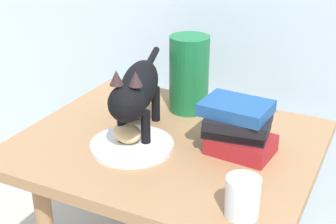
{
  "coord_description": "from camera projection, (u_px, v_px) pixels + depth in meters",
  "views": [
    {
      "loc": [
        0.49,
        -1.0,
        1.09
      ],
      "look_at": [
        0.0,
        0.0,
        0.58
      ],
      "focal_mm": 51.34,
      "sensor_mm": 36.0,
      "label": 1
    }
  ],
  "objects": [
    {
      "name": "side_table",
      "position": [
        168.0,
        162.0,
        1.28
      ],
      "size": [
        0.76,
        0.63,
        0.5
      ],
      "color": "#9E724C",
      "rests_on": "ground"
    },
    {
      "name": "plate",
      "position": [
        132.0,
        145.0,
        1.21
      ],
      "size": [
        0.21,
        0.21,
        0.01
      ],
      "primitive_type": "cylinder",
      "color": "white",
      "rests_on": "side_table"
    },
    {
      "name": "bread_roll",
      "position": [
        127.0,
        133.0,
        1.21
      ],
      "size": [
        0.09,
        0.08,
        0.05
      ],
      "primitive_type": "ellipsoid",
      "rotation": [
        0.0,
        0.0,
        2.84
      ],
      "color": "#E0BC7A",
      "rests_on": "plate"
    },
    {
      "name": "cat",
      "position": [
        137.0,
        90.0,
        1.22
      ],
      "size": [
        0.19,
        0.46,
        0.23
      ],
      "color": "black",
      "rests_on": "side_table"
    },
    {
      "name": "book_stack",
      "position": [
        238.0,
        127.0,
        1.17
      ],
      "size": [
        0.19,
        0.15,
        0.13
      ],
      "color": "maroon",
      "rests_on": "side_table"
    },
    {
      "name": "green_vase",
      "position": [
        189.0,
        74.0,
        1.39
      ],
      "size": [
        0.11,
        0.11,
        0.22
      ],
      "primitive_type": "cylinder",
      "color": "#196B38",
      "rests_on": "side_table"
    },
    {
      "name": "candle_jar",
      "position": [
        242.0,
        199.0,
        0.95
      ],
      "size": [
        0.07,
        0.07,
        0.08
      ],
      "color": "silver",
      "rests_on": "side_table"
    }
  ]
}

